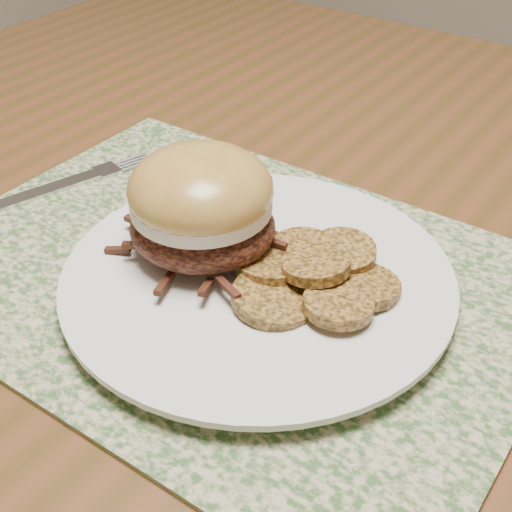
{
  "coord_description": "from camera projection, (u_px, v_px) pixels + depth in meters",
  "views": [
    {
      "loc": [
        0.09,
        -0.48,
        1.07
      ],
      "look_at": [
        -0.14,
        -0.16,
        0.79
      ],
      "focal_mm": 50.0,
      "sensor_mm": 36.0,
      "label": 1
    }
  ],
  "objects": [
    {
      "name": "dining_table",
      "position": [
        499.0,
        335.0,
        0.59
      ],
      "size": [
        1.5,
        0.9,
        0.75
      ],
      "color": "brown",
      "rests_on": "ground"
    },
    {
      "name": "placemat",
      "position": [
        226.0,
        276.0,
        0.52
      ],
      "size": [
        0.45,
        0.33,
        0.0
      ],
      "primitive_type": "cube",
      "color": "#3C6031",
      "rests_on": "dining_table"
    },
    {
      "name": "dinner_plate",
      "position": [
        258.0,
        281.0,
        0.5
      ],
      "size": [
        0.26,
        0.26,
        0.02
      ],
      "primitive_type": "cylinder",
      "color": "white",
      "rests_on": "placemat"
    },
    {
      "name": "pork_sandwich",
      "position": [
        201.0,
        205.0,
        0.5
      ],
      "size": [
        0.13,
        0.12,
        0.08
      ],
      "rotation": [
        0.0,
        0.0,
        0.22
      ],
      "color": "black",
      "rests_on": "dinner_plate"
    },
    {
      "name": "roasted_potatoes",
      "position": [
        314.0,
        276.0,
        0.48
      ],
      "size": [
        0.13,
        0.14,
        0.03
      ],
      "color": "#9D682E",
      "rests_on": "dinner_plate"
    },
    {
      "name": "fork",
      "position": [
        59.0,
        187.0,
        0.62
      ],
      "size": [
        0.07,
        0.18,
        0.0
      ],
      "rotation": [
        0.0,
        0.0,
        -0.31
      ],
      "color": "silver",
      "rests_on": "placemat"
    }
  ]
}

